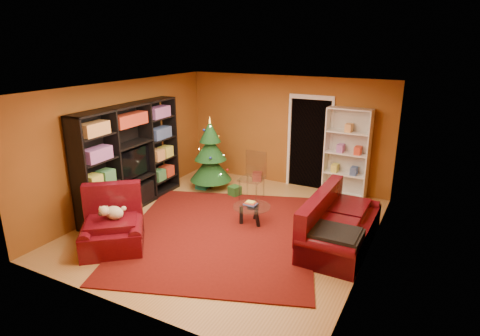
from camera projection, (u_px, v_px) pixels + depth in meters
The scene contains 18 objects.
floor at pixel (230, 227), 7.61m from camera, with size 5.00×5.50×0.05m, color #AD7F43.
ceiling at pixel (229, 86), 6.80m from camera, with size 5.00×5.50×0.05m, color silver.
wall_back at pixel (286, 131), 9.54m from camera, with size 5.00×0.05×2.60m, color #93551F.
wall_left at pixel (124, 145), 8.32m from camera, with size 0.05×5.50×2.60m, color #93551F.
wall_right at pixel (375, 183), 6.09m from camera, with size 0.05×5.50×2.60m, color #93551F.
doorway at pixel (309, 145), 9.32m from camera, with size 1.06×0.60×2.16m, color black, non-canonical shape.
rug at pixel (219, 233), 7.31m from camera, with size 3.31×3.86×0.02m, color #5D120D.
media_unit at pixel (131, 157), 8.20m from camera, with size 0.43×2.81×2.15m, color black, non-canonical shape.
christmas_tree at pixel (210, 154), 9.31m from camera, with size 0.98×0.98×1.74m, color #133F18, non-canonical shape.
gift_box_teal at pixel (202, 183), 9.51m from camera, with size 0.27×0.27×0.27m, color teal.
gift_box_green at pixel (235, 191), 9.06m from camera, with size 0.23×0.23×0.23m, color #1C5420.
gift_box_red at pixel (257, 176), 10.04m from camera, with size 0.22×0.22×0.22m, color maroon.
white_bookshelf at pixel (347, 153), 8.80m from camera, with size 0.95×0.34×2.05m, color white, non-canonical shape.
armchair at pixel (112, 225), 6.69m from camera, with size 1.07×1.07×0.84m, color #46070F, non-canonical shape.
dog at pixel (114, 213), 6.68m from camera, with size 0.40×0.30×0.27m, color beige, non-canonical shape.
sofa at pixel (342, 220), 6.80m from camera, with size 2.12×0.95×0.91m, color #46070F, non-canonical shape.
coffee_table at pixel (252, 215), 7.65m from camera, with size 0.72×0.72×0.45m, color gray, non-canonical shape.
acrylic_chair at pixel (252, 179), 8.73m from camera, with size 0.49×0.53×0.96m, color #66605B, non-canonical shape.
Camera 1 is at (3.37, -6.02, 3.38)m, focal length 30.00 mm.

